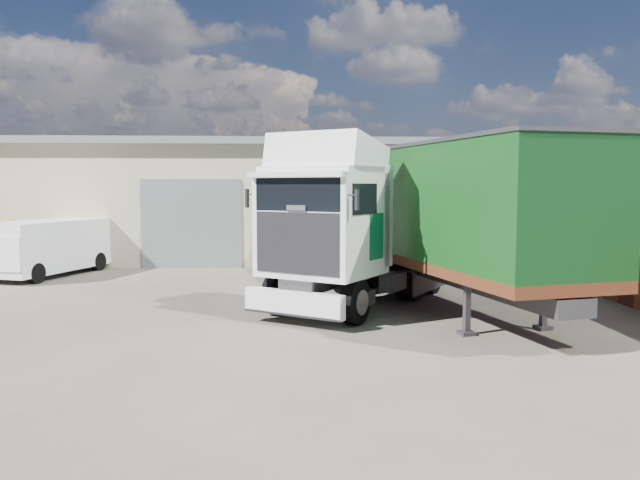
{
  "coord_description": "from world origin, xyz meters",
  "views": [
    {
      "loc": [
        1.97,
        -15.4,
        3.34
      ],
      "look_at": [
        2.87,
        3.0,
        1.73
      ],
      "focal_mm": 35.0,
      "sensor_mm": 36.0,
      "label": 1
    }
  ],
  "objects": [
    {
      "name": "box_trailer",
      "position": [
        5.92,
        2.57,
        2.69
      ],
      "size": [
        5.74,
        13.58,
        4.42
      ],
      "rotation": [
        0.0,
        0.0,
        0.23
      ],
      "color": "#2D2D30",
      "rests_on": "ground"
    },
    {
      "name": "brick_boundary_wall",
      "position": [
        11.5,
        6.0,
        1.25
      ],
      "size": [
        0.35,
        26.0,
        2.5
      ],
      "primitive_type": "cube",
      "color": "maroon",
      "rests_on": "ground"
    },
    {
      "name": "warehouse",
      "position": [
        -6.0,
        16.0,
        2.66
      ],
      "size": [
        30.6,
        12.6,
        5.42
      ],
      "color": "#BCB291",
      "rests_on": "ground"
    },
    {
      "name": "tractor_unit",
      "position": [
        3.29,
        0.99,
        1.96
      ],
      "size": [
        5.94,
        7.12,
        4.66
      ],
      "rotation": [
        0.0,
        0.0,
        -0.58
      ],
      "color": "black",
      "rests_on": "ground"
    },
    {
      "name": "ground",
      "position": [
        0.0,
        0.0,
        0.0
      ],
      "size": [
        120.0,
        120.0,
        0.0
      ],
      "primitive_type": "plane",
      "color": "#2A2822",
      "rests_on": "ground"
    },
    {
      "name": "panel_van",
      "position": [
        -7.07,
        7.86,
        1.06
      ],
      "size": [
        3.55,
        5.41,
        2.05
      ],
      "rotation": [
        0.0,
        0.0,
        -0.33
      ],
      "color": "black",
      "rests_on": "ground"
    }
  ]
}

